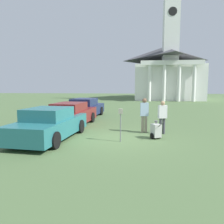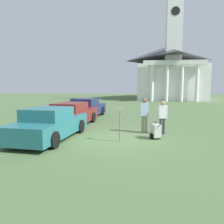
{
  "view_description": "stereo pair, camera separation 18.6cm",
  "coord_description": "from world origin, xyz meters",
  "px_view_note": "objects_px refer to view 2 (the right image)",
  "views": [
    {
      "loc": [
        0.83,
        -9.84,
        2.45
      ],
      "look_at": [
        -0.41,
        1.33,
        1.1
      ],
      "focal_mm": 35.0,
      "sensor_mm": 36.0,
      "label": 1
    },
    {
      "loc": [
        1.02,
        -9.81,
        2.45
      ],
      "look_at": [
        -0.41,
        1.33,
        1.1
      ],
      "focal_mm": 35.0,
      "sensor_mm": 36.0,
      "label": 2
    }
  ],
  "objects_px": {
    "parked_car_teal": "(50,124)",
    "parked_car_maroon": "(71,115)",
    "person_supervisor": "(163,115)",
    "parking_meter": "(120,119)",
    "equipment_cart": "(156,131)",
    "parked_car_navy": "(86,109)",
    "person_worker": "(144,113)",
    "church": "(168,71)"
  },
  "relations": [
    {
      "from": "parked_car_maroon",
      "to": "parking_meter",
      "type": "xyz_separation_m",
      "value": [
        3.28,
        -3.36,
        0.34
      ]
    },
    {
      "from": "parked_car_teal",
      "to": "person_supervisor",
      "type": "xyz_separation_m",
      "value": [
        5.28,
        1.63,
        0.28
      ]
    },
    {
      "from": "church",
      "to": "person_supervisor",
      "type": "bearing_deg",
      "value": -97.18
    },
    {
      "from": "parked_car_maroon",
      "to": "parking_meter",
      "type": "height_order",
      "value": "parking_meter"
    },
    {
      "from": "person_worker",
      "to": "parking_meter",
      "type": "bearing_deg",
      "value": 57.83
    },
    {
      "from": "person_worker",
      "to": "equipment_cart",
      "type": "distance_m",
      "value": 1.57
    },
    {
      "from": "person_supervisor",
      "to": "parked_car_teal",
      "type": "bearing_deg",
      "value": 2.46
    },
    {
      "from": "parked_car_navy",
      "to": "person_worker",
      "type": "relative_size",
      "value": 2.99
    },
    {
      "from": "equipment_cart",
      "to": "church",
      "type": "bearing_deg",
      "value": 56.73
    },
    {
      "from": "parked_car_teal",
      "to": "parked_car_maroon",
      "type": "xyz_separation_m",
      "value": [
        -0.0,
        3.22,
        -0.0
      ]
    },
    {
      "from": "parking_meter",
      "to": "parked_car_teal",
      "type": "bearing_deg",
      "value": 177.52
    },
    {
      "from": "person_worker",
      "to": "equipment_cart",
      "type": "relative_size",
      "value": 1.81
    },
    {
      "from": "parked_car_teal",
      "to": "parked_car_navy",
      "type": "height_order",
      "value": "parked_car_navy"
    },
    {
      "from": "parked_car_teal",
      "to": "parking_meter",
      "type": "xyz_separation_m",
      "value": [
        3.28,
        -0.14,
        0.33
      ]
    },
    {
      "from": "church",
      "to": "parked_car_maroon",
      "type": "bearing_deg",
      "value": -106.84
    },
    {
      "from": "person_worker",
      "to": "equipment_cart",
      "type": "height_order",
      "value": "person_worker"
    },
    {
      "from": "parked_car_teal",
      "to": "parking_meter",
      "type": "distance_m",
      "value": 3.3
    },
    {
      "from": "equipment_cart",
      "to": "parked_car_teal",
      "type": "bearing_deg",
      "value": 161.34
    },
    {
      "from": "person_worker",
      "to": "equipment_cart",
      "type": "xyz_separation_m",
      "value": [
        0.5,
        -1.34,
        -0.65
      ]
    },
    {
      "from": "equipment_cart",
      "to": "person_worker",
      "type": "bearing_deg",
      "value": 84.81
    },
    {
      "from": "parking_meter",
      "to": "person_supervisor",
      "type": "distance_m",
      "value": 2.68
    },
    {
      "from": "parked_car_maroon",
      "to": "equipment_cart",
      "type": "height_order",
      "value": "parked_car_maroon"
    },
    {
      "from": "parked_car_navy",
      "to": "equipment_cart",
      "type": "xyz_separation_m",
      "value": [
        4.88,
        -6.34,
        -0.3
      ]
    },
    {
      "from": "parked_car_teal",
      "to": "equipment_cart",
      "type": "xyz_separation_m",
      "value": [
        4.88,
        0.6,
        -0.29
      ]
    },
    {
      "from": "parked_car_teal",
      "to": "person_supervisor",
      "type": "height_order",
      "value": "person_supervisor"
    },
    {
      "from": "person_worker",
      "to": "person_supervisor",
      "type": "bearing_deg",
      "value": 157.34
    },
    {
      "from": "person_supervisor",
      "to": "equipment_cart",
      "type": "height_order",
      "value": "person_supervisor"
    },
    {
      "from": "parked_car_maroon",
      "to": "person_worker",
      "type": "distance_m",
      "value": 4.58
    },
    {
      "from": "parked_car_navy",
      "to": "parked_car_maroon",
      "type": "bearing_deg",
      "value": -85.26
    },
    {
      "from": "person_supervisor",
      "to": "church",
      "type": "distance_m",
      "value": 33.15
    },
    {
      "from": "parked_car_maroon",
      "to": "church",
      "type": "xyz_separation_m",
      "value": [
        9.39,
        31.01,
        4.64
      ]
    },
    {
      "from": "person_worker",
      "to": "parked_car_navy",
      "type": "bearing_deg",
      "value": -53.03
    },
    {
      "from": "parked_car_teal",
      "to": "person_worker",
      "type": "xyz_separation_m",
      "value": [
        4.38,
        1.93,
        0.36
      ]
    },
    {
      "from": "person_supervisor",
      "to": "equipment_cart",
      "type": "distance_m",
      "value": 1.25
    },
    {
      "from": "parked_car_navy",
      "to": "person_worker",
      "type": "height_order",
      "value": "person_worker"
    },
    {
      "from": "parked_car_teal",
      "to": "parked_car_maroon",
      "type": "height_order",
      "value": "parked_car_teal"
    },
    {
      "from": "parked_car_maroon",
      "to": "person_worker",
      "type": "xyz_separation_m",
      "value": [
        4.38,
        -1.29,
        0.36
      ]
    },
    {
      "from": "parked_car_navy",
      "to": "parked_car_teal",
      "type": "bearing_deg",
      "value": -85.27
    },
    {
      "from": "parked_car_navy",
      "to": "church",
      "type": "xyz_separation_m",
      "value": [
        9.39,
        27.3,
        4.63
      ]
    },
    {
      "from": "parked_car_teal",
      "to": "parking_meter",
      "type": "bearing_deg",
      "value": 2.25
    },
    {
      "from": "person_worker",
      "to": "person_supervisor",
      "type": "height_order",
      "value": "person_worker"
    },
    {
      "from": "parked_car_maroon",
      "to": "parked_car_teal",
      "type": "bearing_deg",
      "value": -85.27
    }
  ]
}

